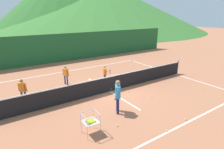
# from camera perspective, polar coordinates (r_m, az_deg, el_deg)

# --- Properties ---
(ground_plane) EXTENTS (120.00, 120.00, 0.00)m
(ground_plane) POSITION_cam_1_polar(r_m,az_deg,el_deg) (11.29, -0.77, -5.24)
(ground_plane) COLOR #A86647
(line_baseline_near) EXTENTS (12.23, 0.08, 0.01)m
(line_baseline_near) POSITION_cam_1_polar(r_m,az_deg,el_deg) (8.22, 18.22, -15.88)
(line_baseline_near) COLOR white
(line_baseline_near) RESTS_ON ground
(line_baseline_far) EXTENTS (12.23, 0.08, 0.01)m
(line_baseline_far) POSITION_cam_1_polar(r_m,az_deg,el_deg) (15.85, -11.54, 1.37)
(line_baseline_far) COLOR white
(line_baseline_far) RESTS_ON ground
(line_sideline_east) EXTENTS (0.08, 10.15, 0.01)m
(line_sideline_east) POSITION_cam_1_polar(r_m,az_deg,el_deg) (15.28, 18.82, 0.12)
(line_sideline_east) COLOR white
(line_sideline_east) RESTS_ON ground
(line_service_center) EXTENTS (0.08, 5.59, 0.01)m
(line_service_center) POSITION_cam_1_polar(r_m,az_deg,el_deg) (11.29, -0.77, -5.22)
(line_service_center) COLOR white
(line_service_center) RESTS_ON ground
(tennis_net) EXTENTS (12.78, 0.08, 1.05)m
(tennis_net) POSITION_cam_1_polar(r_m,az_deg,el_deg) (11.10, -0.78, -2.87)
(tennis_net) COLOR #333338
(tennis_net) RESTS_ON ground
(instructor) EXTENTS (0.54, 0.82, 1.63)m
(instructor) POSITION_cam_1_polar(r_m,az_deg,el_deg) (8.62, 1.72, -5.86)
(instructor) COLOR #191E4C
(instructor) RESTS_ON ground
(student_0) EXTENTS (0.41, 0.52, 1.30)m
(student_0) POSITION_cam_1_polar(r_m,az_deg,el_deg) (10.74, -25.90, -3.91)
(student_0) COLOR navy
(student_0) RESTS_ON ground
(student_1) EXTENTS (0.32, 0.54, 1.31)m
(student_1) POSITION_cam_1_polar(r_m,az_deg,el_deg) (12.48, -14.11, 0.36)
(student_1) COLOR navy
(student_1) RESTS_ON ground
(student_2) EXTENTS (0.41, 0.66, 1.21)m
(student_2) POSITION_cam_1_polar(r_m,az_deg,el_deg) (12.53, -2.20, 0.72)
(student_2) COLOR navy
(student_2) RESTS_ON ground
(ball_cart) EXTENTS (0.58, 0.58, 0.90)m
(ball_cart) POSITION_cam_1_polar(r_m,az_deg,el_deg) (7.34, -6.71, -14.06)
(ball_cart) COLOR #B7B7BC
(ball_cart) RESTS_ON ground
(tennis_ball_0) EXTENTS (0.07, 0.07, 0.07)m
(tennis_ball_0) POSITION_cam_1_polar(r_m,az_deg,el_deg) (8.05, 16.56, -16.21)
(tennis_ball_0) COLOR yellow
(tennis_ball_0) RESTS_ON ground
(tennis_ball_2) EXTENTS (0.07, 0.07, 0.07)m
(tennis_ball_2) POSITION_cam_1_polar(r_m,az_deg,el_deg) (10.76, 12.23, -6.69)
(tennis_ball_2) COLOR yellow
(tennis_ball_2) RESTS_ON ground
(tennis_ball_3) EXTENTS (0.07, 0.07, 0.07)m
(tennis_ball_3) POSITION_cam_1_polar(r_m,az_deg,el_deg) (9.04, 21.72, -12.73)
(tennis_ball_3) COLOR yellow
(tennis_ball_3) RESTS_ON ground
(tennis_ball_4) EXTENTS (0.07, 0.07, 0.07)m
(tennis_ball_4) POSITION_cam_1_polar(r_m,az_deg,el_deg) (8.03, 1.64, -15.48)
(tennis_ball_4) COLOR yellow
(tennis_ball_4) RESTS_ON ground
(tennis_ball_5) EXTENTS (0.07, 0.07, 0.07)m
(tennis_ball_5) POSITION_cam_1_polar(r_m,az_deg,el_deg) (12.97, 26.50, -3.91)
(tennis_ball_5) COLOR yellow
(tennis_ball_5) RESTS_ON ground
(tennis_ball_6) EXTENTS (0.07, 0.07, 0.07)m
(tennis_ball_6) POSITION_cam_1_polar(r_m,az_deg,el_deg) (11.21, 4.96, -5.29)
(tennis_ball_6) COLOR yellow
(tennis_ball_6) RESTS_ON ground
(windscreen_fence) EXTENTS (26.90, 0.08, 2.72)m
(windscreen_fence) POSITION_cam_1_polar(r_m,az_deg,el_deg) (18.70, -15.90, 7.85)
(windscreen_fence) COLOR #1E5B2D
(windscreen_fence) RESTS_ON ground
(hill_0) EXTENTS (59.12, 59.12, 13.54)m
(hill_0) POSITION_cam_1_polar(r_m,az_deg,el_deg) (57.95, -3.70, 20.38)
(hill_0) COLOR #38702D
(hill_0) RESTS_ON ground
(hill_2) EXTENTS (41.46, 41.46, 16.37)m
(hill_2) POSITION_cam_1_polar(r_m,az_deg,el_deg) (63.22, -3.37, 21.48)
(hill_2) COLOR #2D6628
(hill_2) RESTS_ON ground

